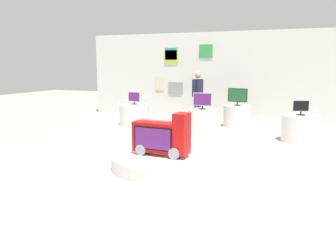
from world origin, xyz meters
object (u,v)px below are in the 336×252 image
Objects in this scene: tv_on_left_rear at (301,107)px; shopper_browsing_near_truck at (198,93)px; main_display_pedestal at (161,161)px; display_pedestal_far_right at (134,115)px; display_pedestal_center_rear at (237,116)px; tv_on_far_right at (134,98)px; display_pedestal_right_rear at (202,121)px; tv_on_right_rear at (203,100)px; novelty_firetruck_tv at (162,138)px; display_pedestal_left_rear at (300,128)px; tv_on_center_rear at (238,96)px.

tv_on_left_rear is 3.46m from shopper_browsing_near_truck.
main_display_pedestal is 4.53m from display_pedestal_far_right.
tv_on_left_rear is 0.48× the size of display_pedestal_center_rear.
display_pedestal_far_right is at bearing 171.30° from tv_on_left_rear.
main_display_pedestal is 4.65× the size of tv_on_left_rear.
tv_on_far_right is at bearing 121.89° from main_display_pedestal.
display_pedestal_right_rear and display_pedestal_far_right have the same top height.
shopper_browsing_near_truck is at bearing 98.54° from main_display_pedestal.
display_pedestal_center_rear is 0.49× the size of shopper_browsing_near_truck.
main_display_pedestal is 3.92m from tv_on_left_rear.
display_pedestal_center_rear is 1.53× the size of tv_on_right_rear.
display_pedestal_left_rear is at bearing 54.68° from novelty_firetruck_tv.
tv_on_far_right is (-4.64, 0.70, 0.51)m from display_pedestal_left_rear.
tv_on_right_rear is 2.32m from display_pedestal_far_right.
main_display_pedestal is at bearing -86.98° from display_pedestal_right_rear.
shopper_browsing_near_truck is (-0.55, 1.48, 0.06)m from tv_on_right_rear.
shopper_browsing_near_truck reaches higher than tv_on_right_rear.
tv_on_right_rear is (-0.20, 3.41, 0.33)m from novelty_firetruck_tv.
tv_on_center_rear is at bearing 59.21° from display_pedestal_right_rear.
tv_on_center_rear is (-1.71, 1.47, 0.09)m from tv_on_left_rear.
display_pedestal_left_rear is at bearing -30.38° from shopper_browsing_near_truck.
tv_on_center_rear is at bearing 14.65° from display_pedestal_far_right.
shopper_browsing_near_truck is (-2.98, 1.75, 0.61)m from display_pedestal_left_rear.
main_display_pedestal is 2.26× the size of display_pedestal_right_rear.
novelty_firetruck_tv is 4.66m from tv_on_center_rear.
novelty_firetruck_tv is at bearing -96.39° from tv_on_center_rear.
tv_on_right_rear is 0.56× the size of display_pedestal_far_right.
tv_on_right_rear is (-0.72, -1.21, 0.55)m from display_pedestal_center_rear.
display_pedestal_center_rear is at bearing 83.38° from main_display_pedestal.
novelty_firetruck_tv is 1.31× the size of display_pedestal_center_rear.
tv_on_left_rear is (2.25, 3.13, 0.69)m from main_display_pedestal.
tv_on_right_rear is at bearing 173.70° from tv_on_left_rear.
shopper_browsing_near_truck reaches higher than tv_on_far_right.
main_display_pedestal is at bearing -86.97° from tv_on_right_rear.
display_pedestal_left_rear is 0.49m from tv_on_left_rear.
shopper_browsing_near_truck reaches higher than tv_on_left_rear.
shopper_browsing_near_truck is (1.66, 1.05, 0.10)m from tv_on_far_right.
tv_on_center_rear is 1.36× the size of tv_on_far_right.
tv_on_far_right is (0.00, -0.00, 0.51)m from display_pedestal_far_right.
novelty_firetruck_tv is 4.97m from shopper_browsing_near_truck.
display_pedestal_left_rear is at bearing -6.21° from tv_on_right_rear.
display_pedestal_right_rear is at bearing -11.08° from tv_on_far_right.
display_pedestal_left_rear is 2.51m from tv_on_right_rear.
display_pedestal_left_rear is at bearing 74.06° from tv_on_left_rear.
main_display_pedestal is 1.70× the size of novelty_firetruck_tv.
tv_on_right_rear reaches higher than display_pedestal_left_rear.
tv_on_right_rear reaches higher than display_pedestal_right_rear.
display_pedestal_center_rear is 0.59m from tv_on_center_rear.
tv_on_center_rear is at bearing 83.61° from novelty_firetruck_tv.
tv_on_center_rear is 1.14× the size of tv_on_right_rear.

